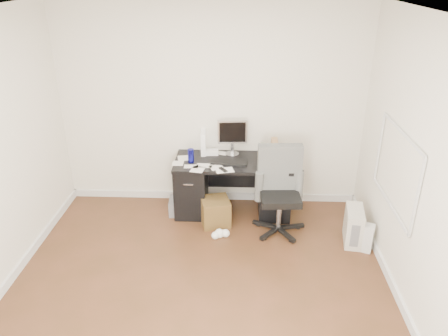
# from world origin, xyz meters

# --- Properties ---
(ground) EXTENTS (4.00, 4.00, 0.00)m
(ground) POSITION_xyz_m (0.00, 0.00, 0.00)
(ground) COLOR #402A14
(ground) RESTS_ON ground
(room_shell) EXTENTS (4.02, 4.02, 2.71)m
(room_shell) POSITION_xyz_m (0.03, 0.03, 1.66)
(room_shell) COLOR silver
(room_shell) RESTS_ON ground
(desk) EXTENTS (1.50, 0.70, 0.75)m
(desk) POSITION_xyz_m (0.30, 1.65, 0.40)
(desk) COLOR black
(desk) RESTS_ON ground
(loose_papers) EXTENTS (1.10, 0.60, 0.00)m
(loose_papers) POSITION_xyz_m (0.10, 1.60, 0.75)
(loose_papers) COLOR white
(loose_papers) RESTS_ON desk
(lcd_monitor) EXTENTS (0.41, 0.26, 0.49)m
(lcd_monitor) POSITION_xyz_m (0.28, 1.85, 0.99)
(lcd_monitor) COLOR #ADACB1
(lcd_monitor) RESTS_ON desk
(keyboard) EXTENTS (0.47, 0.20, 0.03)m
(keyboard) POSITION_xyz_m (0.25, 1.57, 0.76)
(keyboard) COLOR black
(keyboard) RESTS_ON desk
(computer_mouse) EXTENTS (0.07, 0.07, 0.06)m
(computer_mouse) POSITION_xyz_m (0.67, 1.52, 0.78)
(computer_mouse) COLOR #ADACB1
(computer_mouse) RESTS_ON desk
(travel_mug) EXTENTS (0.10, 0.10, 0.18)m
(travel_mug) POSITION_xyz_m (-0.23, 1.58, 0.84)
(travel_mug) COLOR navy
(travel_mug) RESTS_ON desk
(white_binder) EXTENTS (0.14, 0.28, 0.31)m
(white_binder) POSITION_xyz_m (-0.10, 1.89, 0.91)
(white_binder) COLOR white
(white_binder) RESTS_ON desk
(magazine_file) EXTENTS (0.11, 0.21, 0.25)m
(magazine_file) POSITION_xyz_m (0.83, 1.78, 0.87)
(magazine_file) COLOR #9D724C
(magazine_file) RESTS_ON desk
(pen_cup) EXTENTS (0.10, 0.10, 0.20)m
(pen_cup) POSITION_xyz_m (0.66, 1.78, 0.85)
(pen_cup) COLOR brown
(pen_cup) RESTS_ON desk
(yellow_book) EXTENTS (0.24, 0.28, 0.04)m
(yellow_book) POSITION_xyz_m (0.90, 1.53, 0.77)
(yellow_book) COLOR gold
(yellow_book) RESTS_ON desk
(paper_remote) EXTENTS (0.25, 0.22, 0.02)m
(paper_remote) POSITION_xyz_m (0.20, 1.36, 0.76)
(paper_remote) COLOR white
(paper_remote) RESTS_ON desk
(office_chair) EXTENTS (0.65, 0.65, 1.09)m
(office_chair) POSITION_xyz_m (0.88, 1.19, 0.54)
(office_chair) COLOR #505250
(office_chair) RESTS_ON ground
(pc_tower) EXTENTS (0.25, 0.46, 0.43)m
(pc_tower) POSITION_xyz_m (1.76, 1.00, 0.22)
(pc_tower) COLOR beige
(pc_tower) RESTS_ON ground
(shopping_bag) EXTENTS (0.30, 0.27, 0.34)m
(shopping_bag) POSITION_xyz_m (1.82, 0.84, 0.17)
(shopping_bag) COLOR silver
(shopping_bag) RESTS_ON ground
(wicker_basket) EXTENTS (0.42, 0.42, 0.35)m
(wicker_basket) POSITION_xyz_m (0.09, 1.33, 0.17)
(wicker_basket) COLOR #462D15
(wicker_basket) RESTS_ON ground
(desk_printer) EXTENTS (0.36, 0.31, 0.20)m
(desk_printer) POSITION_xyz_m (-0.37, 1.58, 0.10)
(desk_printer) COLOR slate
(desk_printer) RESTS_ON ground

